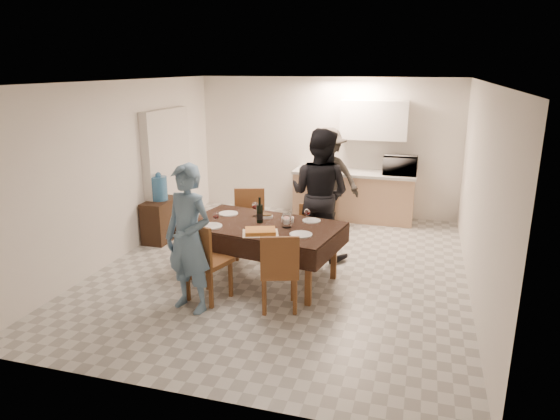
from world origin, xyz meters
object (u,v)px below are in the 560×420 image
Objects in this scene: person_far at (320,194)px; console at (161,220)px; water_jug at (159,188)px; person_kitchen at (327,177)px; person_near at (189,239)px; microwave at (400,165)px; dining_table at (262,226)px; savoury_tart at (260,231)px; water_pitcher at (287,221)px; wine_bottle at (260,210)px.

console is at bearing 15.07° from person_far.
person_kitchen is (2.46, 1.61, 0.00)m from water_jug.
console is 2.67m from person_near.
person_near is at bearing 62.72° from microwave.
person_near is 2.37m from person_far.
person_kitchen reaches higher than dining_table.
savoury_tart is at bearing 87.64° from person_far.
microwave is (1.50, 3.49, 0.26)m from savoury_tart.
person_far is (0.55, 1.05, 0.22)m from dining_table.
water_pitcher is at bearing 1.99° from dining_table.
water_pitcher is 0.30× the size of microwave.
dining_table is 4.94× the size of savoury_tart.
water_pitcher is at bearing 52.85° from savoury_tart.
microwave is at bearing 68.49° from water_pitcher.
microwave reaches higher than savoury_tart.
savoury_tart is (2.20, -1.43, 0.47)m from console.
dining_table is 2.39m from console.
person_near is at bearing -107.52° from dining_table.
console is at bearing 154.00° from wine_bottle.
person_kitchen reaches higher than microwave.
wine_bottle is 0.79× the size of savoury_tart.
person_far is at bearing 72.53° from savoury_tart.
wine_bottle reaches higher than dining_table.
microwave reaches higher than dining_table.
savoury_tart is 1.51m from person_far.
wine_bottle is 2.64m from person_kitchen.
wine_bottle is (-0.05, 0.05, 0.21)m from dining_table.
dining_table is 0.38m from water_pitcher.
savoury_tart is 0.94m from person_near.
person_near is (-0.90, -1.00, 0.00)m from water_pitcher.
microwave is 2.31m from person_far.
dining_table is 1.12× the size of person_far.
water_pitcher is 0.41× the size of savoury_tart.
water_pitcher is at bearing 94.80° from person_far.
water_pitcher reaches higher than dining_table.
dining_table is 1.25× the size of person_near.
console is 2.74m from water_pitcher.
dining_table is 12.10× the size of water_pitcher.
water_pitcher is at bearing -24.18° from water_jug.
dining_table is 2.95× the size of console.
dining_table is at bearing -97.71° from person_kitchen.
water_jug is 0.65× the size of microwave.
water_pitcher is at bearing 68.49° from microwave.
water_jug reaches higher than water_pitcher.
microwave is at bearing 29.11° from console.
wine_bottle is (2.05, -1.00, 0.62)m from console.
water_pitcher is at bearing -90.21° from person_kitchen.
water_pitcher is 1.12m from person_far.
wine_bottle is 0.48m from savoury_tart.
dining_table is at bearing -26.56° from console.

